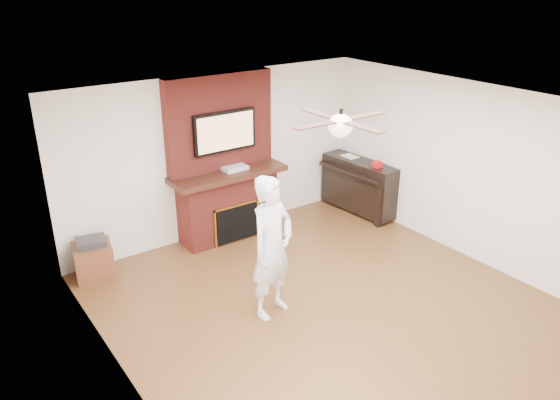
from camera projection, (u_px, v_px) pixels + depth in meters
room_shell at (336, 217)px, 6.22m from camera, size 5.36×5.86×2.86m
fireplace at (225, 175)px, 8.23m from camera, size 1.78×0.64×2.50m
tv at (225, 132)px, 7.93m from camera, size 1.00×0.08×0.60m
ceiling_fan at (341, 125)px, 5.80m from camera, size 1.21×1.21×0.31m
person at (272, 248)px, 6.33m from camera, size 0.74×0.59×1.76m
side_table at (93, 259)px, 7.34m from camera, size 0.58×0.58×0.56m
piano at (359, 185)px, 9.23m from camera, size 0.63×1.44×1.01m
cable_box at (235, 168)px, 8.18m from camera, size 0.38×0.23×0.05m
candle_orange at (225, 237)px, 8.38m from camera, size 0.06×0.06×0.12m
candle_green at (239, 235)px, 8.49m from camera, size 0.07×0.07×0.09m
candle_cream at (242, 233)px, 8.50m from camera, size 0.08×0.08×0.13m
candle_blue at (243, 235)px, 8.49m from camera, size 0.05×0.05×0.08m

